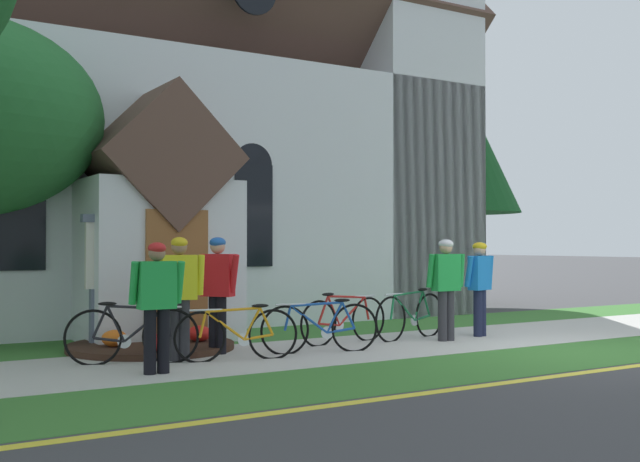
{
  "coord_description": "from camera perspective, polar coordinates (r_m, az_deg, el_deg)",
  "views": [
    {
      "loc": [
        -9.08,
        -7.63,
        1.57
      ],
      "look_at": [
        -2.04,
        3.82,
        1.79
      ],
      "focal_mm": 43.41,
      "sensor_mm": 36.0,
      "label": 1
    }
  ],
  "objects": [
    {
      "name": "ground",
      "position": [
        14.84,
        6.4,
        -7.03
      ],
      "size": [
        140.0,
        140.0,
        0.0
      ],
      "primitive_type": "plane",
      "color": "#3D3D3F"
    },
    {
      "name": "sidewalk_slab",
      "position": [
        11.73,
        2.23,
        -8.63
      ],
      "size": [
        32.0,
        2.58,
        0.01
      ],
      "primitive_type": "cube",
      "color": "#B7B5AD",
      "rests_on": "ground"
    },
    {
      "name": "grass_verge",
      "position": [
        9.98,
        9.46,
        -9.98
      ],
      "size": [
        32.0,
        1.87,
        0.01
      ],
      "primitive_type": "cube",
      "color": "#38722D",
      "rests_on": "ground"
    },
    {
      "name": "church_lawn",
      "position": [
        13.66,
        -3.12,
        -7.54
      ],
      "size": [
        24.0,
        1.95,
        0.01
      ],
      "primitive_type": "cube",
      "color": "#38722D",
      "rests_on": "ground"
    },
    {
      "name": "curb_paint_stripe",
      "position": [
        9.2,
        13.97,
        -10.74
      ],
      "size": [
        28.0,
        0.16,
        0.01
      ],
      "primitive_type": "cube",
      "color": "yellow",
      "rests_on": "ground"
    },
    {
      "name": "church_building",
      "position": [
        19.06,
        -10.39,
        9.03
      ],
      "size": [
        12.24,
        11.67,
        14.0
      ],
      "color": "silver",
      "rests_on": "ground"
    },
    {
      "name": "church_sign",
      "position": [
        12.26,
        -13.2,
        -2.0
      ],
      "size": [
        1.8,
        0.25,
        2.01
      ],
      "color": "slate",
      "rests_on": "ground"
    },
    {
      "name": "flower_bed",
      "position": [
        11.8,
        -12.3,
        -8.2
      ],
      "size": [
        2.45,
        2.45,
        0.34
      ],
      "color": "#382319",
      "rests_on": "ground"
    },
    {
      "name": "bicycle_green",
      "position": [
        10.45,
        -13.72,
        -7.46
      ],
      "size": [
        1.62,
        0.67,
        0.84
      ],
      "color": "black",
      "rests_on": "ground"
    },
    {
      "name": "bicycle_white",
      "position": [
        10.52,
        -6.1,
        -7.55
      ],
      "size": [
        1.67,
        0.4,
        0.77
      ],
      "color": "black",
      "rests_on": "ground"
    },
    {
      "name": "bicycle_red",
      "position": [
        12.26,
        1.77,
        -6.54
      ],
      "size": [
        1.78,
        0.32,
        0.83
      ],
      "color": "black",
      "rests_on": "ground"
    },
    {
      "name": "bicycle_yellow",
      "position": [
        12.89,
        6.72,
        -6.21
      ],
      "size": [
        1.74,
        0.46,
        0.85
      ],
      "color": "black",
      "rests_on": "ground"
    },
    {
      "name": "bicycle_blue",
      "position": [
        11.2,
        0.05,
        -7.11
      ],
      "size": [
        1.72,
        0.47,
        0.79
      ],
      "color": "black",
      "rests_on": "ground"
    },
    {
      "name": "cyclist_in_orange_jersey",
      "position": [
        11.11,
        -7.56,
        -4.02
      ],
      "size": [
        0.44,
        0.72,
        1.67
      ],
      "color": "black",
      "rests_on": "ground"
    },
    {
      "name": "cyclist_in_blue_jersey",
      "position": [
        9.54,
        -11.94,
        -4.85
      ],
      "size": [
        0.63,
        0.3,
        1.59
      ],
      "color": "black",
      "rests_on": "ground"
    },
    {
      "name": "cyclist_in_green_jersey",
      "position": [
        12.64,
        9.28,
        -3.72
      ],
      "size": [
        0.64,
        0.28,
        1.64
      ],
      "color": "#2D2D33",
      "rests_on": "ground"
    },
    {
      "name": "cyclist_in_white_jersey",
      "position": [
        13.37,
        11.69,
        -3.7
      ],
      "size": [
        0.64,
        0.31,
        1.6
      ],
      "color": "#191E38",
      "rests_on": "ground"
    },
    {
      "name": "cyclist_in_yellow_jersey",
      "position": [
        10.55,
        -10.34,
        -4.19
      ],
      "size": [
        0.62,
        0.37,
        1.66
      ],
      "color": "#2D2D33",
      "rests_on": "ground"
    },
    {
      "name": "roadside_conifer",
      "position": [
        20.51,
        9.47,
        6.93
      ],
      "size": [
        3.67,
        3.67,
        6.42
      ],
      "color": "#3D2D1E",
      "rests_on": "ground"
    }
  ]
}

